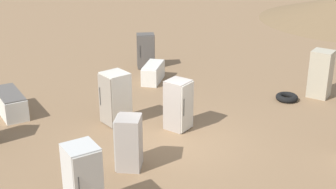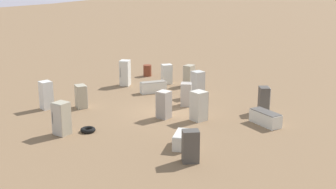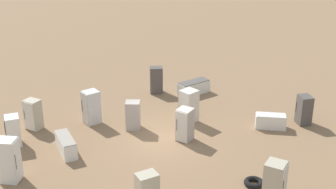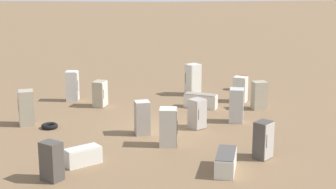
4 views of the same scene
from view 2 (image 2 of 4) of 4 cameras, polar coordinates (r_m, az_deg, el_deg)
name	(u,v)px [view 2 (image 2 of 4)]	position (r m, az deg, el deg)	size (l,w,h in m)	color
ground_plane	(165,113)	(28.01, -0.37, -2.23)	(1000.00, 1000.00, 0.00)	#846647
discarded_fridge_0	(198,84)	(31.25, 3.63, 1.30)	(0.97, 0.93, 1.72)	silver
discarded_fridge_1	(125,73)	(34.13, -5.26, 2.63)	(0.95, 0.88, 1.86)	silver
discarded_fridge_2	(189,75)	(33.98, 2.58, 2.33)	(0.95, 0.94, 1.53)	#B2A88E
discarded_fridge_3	(81,96)	(29.29, -10.54, -0.23)	(0.90, 0.81, 1.43)	#B2A88E
discarded_fridge_4	(265,118)	(26.42, 11.79, -2.83)	(2.04, 1.41, 0.76)	silver
discarded_fridge_5	(164,105)	(26.87, -0.52, -1.24)	(0.96, 0.96, 1.59)	#A89E93
discarded_fridge_6	(167,74)	(34.56, -0.17, 2.51)	(0.75, 0.80, 1.45)	silver
discarded_fridge_7	(264,100)	(28.40, 11.62, -0.64)	(0.79, 0.69, 1.58)	#4C4742
discarded_fridge_8	(190,146)	(21.06, 2.76, -6.30)	(0.63, 0.76, 1.50)	#4C4742
discarded_fridge_9	(61,119)	(24.87, -12.86, -2.88)	(1.02, 1.02, 1.75)	#B2A88E
discarded_fridge_10	(181,140)	(22.86, 1.64, -5.53)	(1.61, 1.12, 0.72)	silver
discarded_fridge_11	(46,95)	(29.49, -14.62, -0.07)	(0.89, 0.91, 1.73)	white
discarded_fridge_12	(199,106)	(26.51, 3.79, -1.39)	(1.04, 1.05, 1.70)	beige
discarded_fridge_13	(186,94)	(29.22, 2.22, 0.02)	(0.83, 0.80, 1.46)	#A89E93
discarded_fridge_14	(153,87)	(32.24, -1.80, 0.91)	(0.96, 1.88, 0.78)	silver
scrap_tire	(88,130)	(25.25, -9.73, -4.27)	(0.80, 0.80, 0.22)	black
rusty_barrel	(147,70)	(37.02, -2.53, 2.94)	(0.64, 0.64, 0.88)	brown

